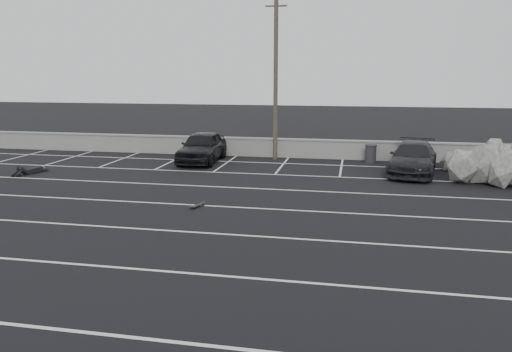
% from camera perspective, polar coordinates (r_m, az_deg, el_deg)
% --- Properties ---
extents(ground, '(120.00, 120.00, 0.00)m').
position_cam_1_polar(ground, '(15.08, -7.12, -6.40)').
color(ground, black).
rests_on(ground, ground).
extents(seawall, '(50.00, 0.45, 1.06)m').
position_cam_1_polar(seawall, '(28.26, 1.78, 3.32)').
color(seawall, gray).
rests_on(seawall, ground).
extents(stall_lines, '(36.00, 20.05, 0.01)m').
position_cam_1_polar(stall_lines, '(19.16, -3.23, -2.39)').
color(stall_lines, silver).
rests_on(stall_lines, ground).
extents(car_left, '(2.06, 4.81, 1.62)m').
position_cam_1_polar(car_left, '(26.78, -6.18, 3.35)').
color(car_left, black).
rests_on(car_left, ground).
extents(car_right, '(2.90, 5.31, 1.46)m').
position_cam_1_polar(car_right, '(24.63, 17.49, 1.96)').
color(car_right, black).
rests_on(car_right, ground).
extents(utility_pole, '(1.15, 0.23, 8.65)m').
position_cam_1_polar(utility_pole, '(27.12, 2.26, 11.08)').
color(utility_pole, '#4C4238').
rests_on(utility_pole, ground).
extents(trash_bin, '(0.64, 0.64, 0.96)m').
position_cam_1_polar(trash_bin, '(27.03, 12.98, 2.51)').
color(trash_bin, '#2A2A2D').
rests_on(trash_bin, ground).
extents(riprap_pile, '(6.29, 5.05, 1.67)m').
position_cam_1_polar(riprap_pile, '(24.23, 26.86, 0.77)').
color(riprap_pile, gray).
rests_on(riprap_pile, ground).
extents(person, '(1.87, 2.71, 0.47)m').
position_cam_1_polar(person, '(26.03, -24.00, 0.88)').
color(person, black).
rests_on(person, ground).
extents(skateboard, '(0.39, 0.69, 0.08)m').
position_cam_1_polar(skateboard, '(17.81, -6.71, -3.35)').
color(skateboard, black).
rests_on(skateboard, ground).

